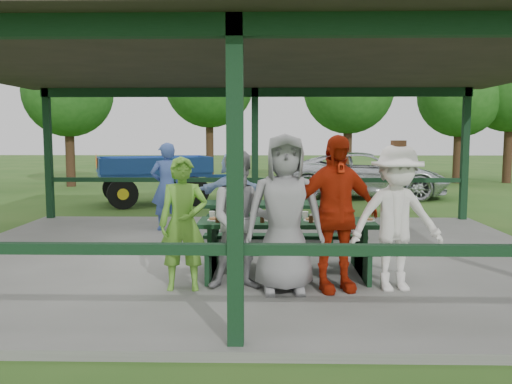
{
  "coord_description": "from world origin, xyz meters",
  "views": [
    {
      "loc": [
        0.29,
        -8.67,
        2.05
      ],
      "look_at": [
        0.11,
        -0.3,
        1.16
      ],
      "focal_mm": 38.0,
      "sensor_mm": 36.0,
      "label": 1
    }
  ],
  "objects_px": {
    "contestant_green": "(183,224)",
    "spectator_grey": "(333,192)",
    "picnic_table_far": "(270,218)",
    "spectator_blue": "(166,186)",
    "picnic_table_near": "(286,240)",
    "spectator_lblue": "(233,194)",
    "contestant_grey_mid": "(285,214)",
    "contestant_white_fedora": "(396,218)",
    "pickup_truck": "(366,175)",
    "contestant_red": "(335,214)",
    "contestant_grey_left": "(241,221)",
    "farm_trailer": "(155,179)"
  },
  "relations": [
    {
      "from": "picnic_table_far",
      "to": "contestant_grey_mid",
      "type": "height_order",
      "value": "contestant_grey_mid"
    },
    {
      "from": "picnic_table_far",
      "to": "spectator_lblue",
      "type": "height_order",
      "value": "spectator_lblue"
    },
    {
      "from": "spectator_grey",
      "to": "spectator_lblue",
      "type": "bearing_deg",
      "value": -19.23
    },
    {
      "from": "contestant_white_fedora",
      "to": "pickup_truck",
      "type": "relative_size",
      "value": 0.36
    },
    {
      "from": "contestant_grey_mid",
      "to": "pickup_truck",
      "type": "xyz_separation_m",
      "value": [
        2.98,
        11.09,
        -0.35
      ]
    },
    {
      "from": "contestant_green",
      "to": "spectator_lblue",
      "type": "distance_m",
      "value": 3.62
    },
    {
      "from": "contestant_grey_mid",
      "to": "pickup_truck",
      "type": "bearing_deg",
      "value": 72.1
    },
    {
      "from": "picnic_table_near",
      "to": "pickup_truck",
      "type": "xyz_separation_m",
      "value": [
        2.93,
        10.19,
        0.16
      ]
    },
    {
      "from": "contestant_grey_left",
      "to": "contestant_red",
      "type": "height_order",
      "value": "contestant_red"
    },
    {
      "from": "contestant_green",
      "to": "contestant_grey_left",
      "type": "relative_size",
      "value": 0.96
    },
    {
      "from": "contestant_grey_mid",
      "to": "spectator_lblue",
      "type": "height_order",
      "value": "contestant_grey_mid"
    },
    {
      "from": "picnic_table_far",
      "to": "spectator_blue",
      "type": "distance_m",
      "value": 2.61
    },
    {
      "from": "picnic_table_near",
      "to": "spectator_lblue",
      "type": "distance_m",
      "value": 2.95
    },
    {
      "from": "contestant_white_fedora",
      "to": "spectator_blue",
      "type": "xyz_separation_m",
      "value": [
        -3.67,
        4.25,
        -0.02
      ]
    },
    {
      "from": "picnic_table_far",
      "to": "pickup_truck",
      "type": "bearing_deg",
      "value": 69.01
    },
    {
      "from": "contestant_grey_mid",
      "to": "contestant_white_fedora",
      "type": "height_order",
      "value": "contestant_grey_mid"
    },
    {
      "from": "contestant_green",
      "to": "spectator_grey",
      "type": "relative_size",
      "value": 0.98
    },
    {
      "from": "spectator_lblue",
      "to": "farm_trailer",
      "type": "height_order",
      "value": "spectator_lblue"
    },
    {
      "from": "contestant_green",
      "to": "spectator_grey",
      "type": "distance_m",
      "value": 4.4
    },
    {
      "from": "contestant_grey_mid",
      "to": "picnic_table_far",
      "type": "bearing_deg",
      "value": 90.33
    },
    {
      "from": "contestant_grey_left",
      "to": "pickup_truck",
      "type": "bearing_deg",
      "value": 66.97
    },
    {
      "from": "contestant_green",
      "to": "contestant_white_fedora",
      "type": "relative_size",
      "value": 0.89
    },
    {
      "from": "picnic_table_near",
      "to": "contestant_red",
      "type": "relative_size",
      "value": 1.26
    },
    {
      "from": "picnic_table_near",
      "to": "contestant_grey_left",
      "type": "relative_size",
      "value": 1.4
    },
    {
      "from": "spectator_lblue",
      "to": "pickup_truck",
      "type": "relative_size",
      "value": 0.31
    },
    {
      "from": "contestant_red",
      "to": "pickup_truck",
      "type": "height_order",
      "value": "contestant_red"
    },
    {
      "from": "farm_trailer",
      "to": "contestant_grey_mid",
      "type": "bearing_deg",
      "value": -89.92
    },
    {
      "from": "picnic_table_far",
      "to": "spectator_grey",
      "type": "relative_size",
      "value": 1.39
    },
    {
      "from": "contestant_grey_mid",
      "to": "spectator_blue",
      "type": "distance_m",
      "value": 4.92
    },
    {
      "from": "picnic_table_far",
      "to": "contestant_white_fedora",
      "type": "xyz_separation_m",
      "value": [
        1.56,
        -2.78,
        0.45
      ]
    },
    {
      "from": "picnic_table_near",
      "to": "spectator_blue",
      "type": "distance_m",
      "value": 4.2
    },
    {
      "from": "contestant_grey_left",
      "to": "spectator_lblue",
      "type": "xyz_separation_m",
      "value": [
        -0.33,
        3.54,
        -0.06
      ]
    },
    {
      "from": "picnic_table_near",
      "to": "contestant_grey_mid",
      "type": "bearing_deg",
      "value": -93.49
    },
    {
      "from": "contestant_grey_left",
      "to": "contestant_grey_mid",
      "type": "xyz_separation_m",
      "value": [
        0.54,
        -0.13,
        0.11
      ]
    },
    {
      "from": "picnic_table_near",
      "to": "farm_trailer",
      "type": "height_order",
      "value": "farm_trailer"
    },
    {
      "from": "contestant_white_fedora",
      "to": "contestant_green",
      "type": "bearing_deg",
      "value": 173.58
    },
    {
      "from": "picnic_table_far",
      "to": "spectator_blue",
      "type": "height_order",
      "value": "spectator_blue"
    },
    {
      "from": "contestant_grey_left",
      "to": "spectator_lblue",
      "type": "relative_size",
      "value": 1.07
    },
    {
      "from": "picnic_table_near",
      "to": "picnic_table_far",
      "type": "bearing_deg",
      "value": 96.14
    },
    {
      "from": "contestant_green",
      "to": "contestant_grey_left",
      "type": "distance_m",
      "value": 0.73
    },
    {
      "from": "picnic_table_far",
      "to": "pickup_truck",
      "type": "height_order",
      "value": "pickup_truck"
    },
    {
      "from": "spectator_lblue",
      "to": "pickup_truck",
      "type": "height_order",
      "value": "spectator_lblue"
    },
    {
      "from": "spectator_blue",
      "to": "spectator_grey",
      "type": "relative_size",
      "value": 1.05
    },
    {
      "from": "picnic_table_near",
      "to": "spectator_grey",
      "type": "bearing_deg",
      "value": 70.99
    },
    {
      "from": "contestant_red",
      "to": "pickup_truck",
      "type": "bearing_deg",
      "value": 62.24
    },
    {
      "from": "contestant_white_fedora",
      "to": "spectator_grey",
      "type": "height_order",
      "value": "contestant_white_fedora"
    },
    {
      "from": "spectator_lblue",
      "to": "farm_trailer",
      "type": "bearing_deg",
      "value": -53.35
    },
    {
      "from": "contestant_red",
      "to": "spectator_lblue",
      "type": "distance_m",
      "value": 3.9
    },
    {
      "from": "contestant_green",
      "to": "pickup_truck",
      "type": "height_order",
      "value": "contestant_green"
    },
    {
      "from": "contestant_green",
      "to": "contestant_grey_mid",
      "type": "bearing_deg",
      "value": -7.5
    }
  ]
}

